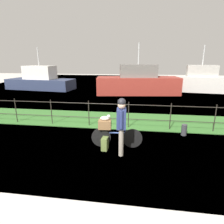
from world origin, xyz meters
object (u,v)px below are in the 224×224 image
(cyclist_person, at_px, (121,122))
(moored_boat_far, at_px, (200,82))
(moored_boat_mid, at_px, (41,81))
(backpack_on_paving, at_px, (105,144))
(mooring_bollard, at_px, (184,130))
(moored_boat_near, at_px, (138,83))
(wooden_crate, at_px, (105,124))
(bicycle_main, at_px, (116,137))
(terrier_dog, at_px, (106,118))

(cyclist_person, bearing_deg, moored_boat_far, 64.98)
(moored_boat_mid, bearing_deg, backpack_on_paving, -54.51)
(backpack_on_paving, relative_size, moored_boat_far, 0.07)
(mooring_bollard, relative_size, moored_boat_near, 0.06)
(wooden_crate, distance_m, moored_boat_far, 13.30)
(bicycle_main, bearing_deg, wooden_crate, -176.13)
(bicycle_main, bearing_deg, backpack_on_paving, -143.62)
(mooring_bollard, height_order, moored_boat_near, moored_boat_near)
(moored_boat_mid, bearing_deg, cyclist_person, -53.28)
(wooden_crate, distance_m, moored_boat_near, 9.83)
(backpack_on_paving, bearing_deg, terrier_dog, 5.16)
(backpack_on_paving, bearing_deg, moored_boat_mid, 39.05)
(wooden_crate, bearing_deg, mooring_bollard, 26.16)
(terrier_dog, relative_size, moored_boat_far, 0.06)
(terrier_dog, distance_m, cyclist_person, 0.67)
(moored_boat_mid, height_order, moored_boat_far, moored_boat_far)
(bicycle_main, relative_size, backpack_on_paving, 4.01)
(terrier_dog, distance_m, backpack_on_paving, 0.80)
(bicycle_main, relative_size, wooden_crate, 4.11)
(backpack_on_paving, distance_m, moored_boat_far, 13.49)
(terrier_dog, relative_size, mooring_bollard, 0.77)
(terrier_dog, height_order, moored_boat_mid, moored_boat_mid)
(cyclist_person, bearing_deg, mooring_bollard, 38.96)
(wooden_crate, relative_size, moored_boat_far, 0.07)
(terrier_dog, height_order, backpack_on_paving, terrier_dog)
(terrier_dog, height_order, mooring_bollard, terrier_dog)
(cyclist_person, relative_size, backpack_on_paving, 4.21)
(wooden_crate, relative_size, mooring_bollard, 0.94)
(mooring_bollard, height_order, moored_boat_mid, moored_boat_mid)
(bicycle_main, xyz_separation_m, moored_boat_far, (5.88, 11.73, 0.52))
(terrier_dog, bearing_deg, bicycle_main, 3.87)
(bicycle_main, height_order, cyclist_person, cyclist_person)
(cyclist_person, bearing_deg, bicycle_main, 114.53)
(terrier_dog, relative_size, moored_boat_mid, 0.05)
(moored_boat_mid, distance_m, moored_boat_far, 14.27)
(terrier_dog, relative_size, moored_boat_near, 0.05)
(wooden_crate, distance_m, terrier_dog, 0.21)
(backpack_on_paving, xyz_separation_m, moored_boat_far, (6.20, 11.97, 0.65))
(cyclist_person, height_order, backpack_on_paving, cyclist_person)
(wooden_crate, xyz_separation_m, mooring_bollard, (2.71, 1.33, -0.55))
(wooden_crate, bearing_deg, backpack_on_paving, -81.77)
(wooden_crate, distance_m, mooring_bollard, 3.07)
(cyclist_person, xyz_separation_m, mooring_bollard, (2.16, 1.74, -0.80))
(mooring_bollard, bearing_deg, moored_boat_near, 101.98)
(moored_boat_far, bearing_deg, terrier_dog, -117.84)
(moored_boat_near, relative_size, moored_boat_far, 1.19)
(bicycle_main, relative_size, terrier_dog, 5.03)
(bicycle_main, bearing_deg, moored_boat_far, 63.38)
(cyclist_person, relative_size, moored_boat_mid, 0.26)
(moored_boat_mid, bearing_deg, moored_boat_far, 2.72)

